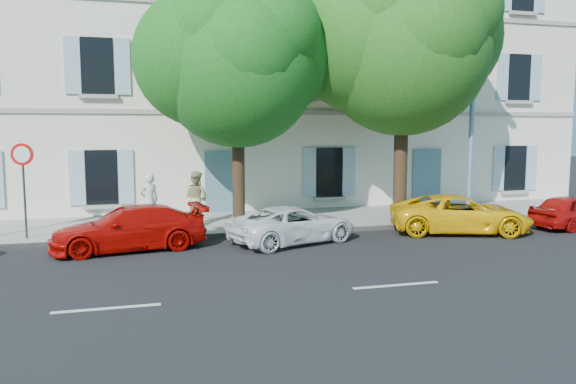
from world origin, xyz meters
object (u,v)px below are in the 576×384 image
object	(u,v)px
car_white_coupe	(293,225)
pedestrian_a	(149,200)
street_lamp	(476,79)
car_red_hatchback	(574,211)
tree_right	(403,50)
tree_left	(237,68)
road_sign	(23,170)
car_yellow_supercar	(460,214)
car_red_coupe	(129,228)
pedestrian_b	(196,198)

from	to	relation	value
car_white_coupe	pedestrian_a	distance (m)	5.10
street_lamp	pedestrian_a	distance (m)	11.96
car_red_hatchback	tree_right	size ratio (longest dim) A/B	0.37
tree_left	road_sign	world-z (taller)	tree_left
tree_left	street_lamp	xyz separation A→B (m)	(8.28, -0.80, -0.23)
car_white_coupe	street_lamp	xyz separation A→B (m)	(7.10, 1.65, 4.55)
car_white_coupe	tree_left	distance (m)	5.50
tree_right	tree_left	bearing A→B (deg)	-179.39
car_yellow_supercar	road_sign	xyz separation A→B (m)	(-13.30, 1.85, 1.56)
car_red_coupe	tree_right	size ratio (longest dim) A/B	0.46
tree_left	road_sign	bearing A→B (deg)	-175.51
car_red_coupe	pedestrian_b	size ratio (longest dim) A/B	2.35
car_red_coupe	road_sign	world-z (taller)	road_sign
car_yellow_supercar	pedestrian_b	bearing A→B (deg)	88.00
car_yellow_supercar	pedestrian_a	size ratio (longest dim) A/B	2.54
car_red_coupe	road_sign	size ratio (longest dim) A/B	1.51
car_white_coupe	pedestrian_a	xyz separation A→B (m)	(-4.06, 3.05, 0.48)
car_red_hatchback	road_sign	xyz separation A→B (m)	(-17.53, 2.07, 1.60)
road_sign	pedestrian_a	size ratio (longest dim) A/B	1.60
car_red_hatchback	pedestrian_b	world-z (taller)	pedestrian_b
street_lamp	pedestrian_b	distance (m)	10.53
tree_left	street_lamp	size ratio (longest dim) A/B	0.92
road_sign	pedestrian_b	world-z (taller)	road_sign
tree_left	car_red_coupe	bearing A→B (deg)	-148.03
tree_left	street_lamp	distance (m)	8.32
tree_right	street_lamp	distance (m)	2.73
road_sign	pedestrian_b	bearing A→B (deg)	11.85
car_red_coupe	tree_left	bearing A→B (deg)	113.74
car_white_coupe	pedestrian_a	size ratio (longest dim) A/B	2.25
car_red_hatchback	pedestrian_a	size ratio (longest dim) A/B	1.93
road_sign	car_white_coupe	bearing A→B (deg)	-14.30
street_lamp	pedestrian_b	world-z (taller)	street_lamp
car_red_hatchback	tree_right	bearing A→B (deg)	50.61
car_white_coupe	pedestrian_a	bearing A→B (deg)	33.16
pedestrian_a	pedestrian_b	xyz separation A→B (m)	(1.52, -0.04, 0.03)
tree_left	pedestrian_a	distance (m)	5.21
car_red_hatchback	pedestrian_a	xyz separation A→B (m)	(-13.97, 3.17, 0.45)
car_yellow_supercar	road_sign	size ratio (longest dim) A/B	1.59
tree_left	tree_right	world-z (taller)	tree_right
tree_right	pedestrian_a	bearing A→B (deg)	176.49
car_red_coupe	car_yellow_supercar	bearing A→B (deg)	80.82
tree_right	street_lamp	size ratio (longest dim) A/B	1.06
pedestrian_b	street_lamp	bearing A→B (deg)	-144.73
pedestrian_b	tree_left	bearing A→B (deg)	-159.29
car_yellow_supercar	pedestrian_b	distance (m)	8.72
road_sign	car_red_coupe	bearing A→B (deg)	-29.68
road_sign	street_lamp	xyz separation A→B (m)	(14.72, -0.29, 2.92)
pedestrian_b	road_sign	bearing A→B (deg)	55.16
pedestrian_a	tree_right	bearing A→B (deg)	157.62
street_lamp	car_yellow_supercar	bearing A→B (deg)	-132.44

